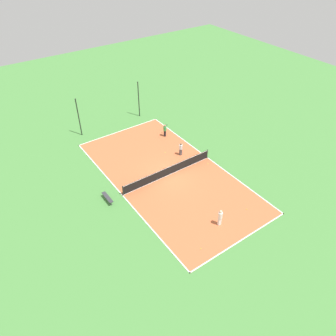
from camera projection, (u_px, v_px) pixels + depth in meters
ground_plane at (168, 175)px, 32.22m from camera, size 80.00×80.00×0.00m
court_surface at (168, 175)px, 32.21m from camera, size 10.29×20.07×0.02m
tennis_net at (168, 171)px, 31.88m from camera, size 10.09×0.10×1.04m
bench at (107, 197)px, 29.12m from camera, size 0.36×1.67×0.45m
player_far_white at (181, 148)px, 34.40m from camera, size 0.41×0.41×1.48m
player_far_green at (165, 130)px, 37.31m from camera, size 0.93×0.84×1.52m
player_near_white at (220, 217)px, 26.53m from camera, size 0.40×0.40×1.62m
tennis_ball_midcourt at (208, 164)px, 33.61m from camera, size 0.07×0.07×0.07m
tennis_ball_right_alley at (201, 249)px, 25.09m from camera, size 0.07×0.07×0.07m
tennis_ball_far_baseline at (247, 209)px, 28.44m from camera, size 0.07×0.07×0.07m
tennis_ball_left_sideline at (165, 152)px, 35.20m from camera, size 0.07×0.07×0.07m
fence_post_back_left at (79, 117)px, 36.70m from camera, size 0.12×0.12×4.58m
fence_post_back_right at (139, 99)px, 40.25m from camera, size 0.12×0.12×4.58m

